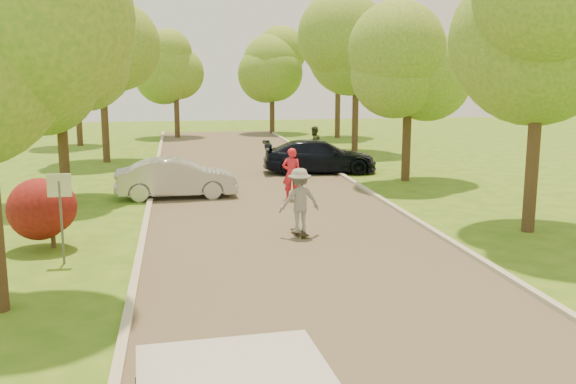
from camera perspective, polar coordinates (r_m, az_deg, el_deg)
ground at (r=12.67m, az=4.81°, el=-10.23°), size 100.00×100.00×0.00m
road at (r=20.19m, az=-0.92°, el=-2.26°), size 8.00×60.00×0.01m
curb_left at (r=19.97m, az=-12.49°, el=-2.50°), size 0.18×60.00×0.12m
curb_right at (r=21.17m, az=9.97°, el=-1.67°), size 0.18×60.00×0.12m
street_sign at (r=15.96m, az=-19.60°, el=-0.62°), size 0.55×0.06×2.17m
red_shrub at (r=17.58m, az=-20.31°, el=-1.22°), size 1.70×1.70×1.95m
tree_l_midb at (r=23.74m, az=-19.30°, el=10.22°), size 4.30×4.20×6.62m
tree_l_far at (r=33.62m, az=-15.90°, el=11.85°), size 4.92×4.80×7.79m
tree_r_mida at (r=19.31m, az=22.18°, el=12.92°), size 5.13×5.00×7.95m
tree_r_midb at (r=27.21m, az=11.11°, el=11.20°), size 4.51×4.40×7.01m
tree_r_far at (r=36.93m, az=6.46°, el=12.59°), size 5.33×5.20×8.34m
tree_bg_a at (r=41.85m, az=-18.09°, el=11.20°), size 5.12×5.00×7.72m
tree_bg_b at (r=44.90m, az=4.78°, el=11.88°), size 5.12×5.00×7.95m
tree_bg_c at (r=45.45m, az=-9.72°, el=11.10°), size 4.92×4.80×7.33m
tree_bg_d at (r=48.01m, az=-1.17°, el=11.56°), size 5.12×5.00×7.72m
silver_sedan at (r=23.61m, az=-9.88°, el=1.22°), size 4.38×1.62×1.43m
dark_sedan at (r=29.10m, az=2.83°, el=3.17°), size 5.28×2.50×1.49m
longboard at (r=17.91m, az=1.02°, el=-3.62°), size 0.39×0.95×0.11m
skateboarder at (r=17.71m, az=1.03°, el=-0.75°), size 1.24×0.83×1.79m
person_striped at (r=22.82m, az=0.33°, el=1.61°), size 0.77×0.60×1.87m
person_olive at (r=32.65m, az=2.32°, el=4.27°), size 1.11×1.04×1.81m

